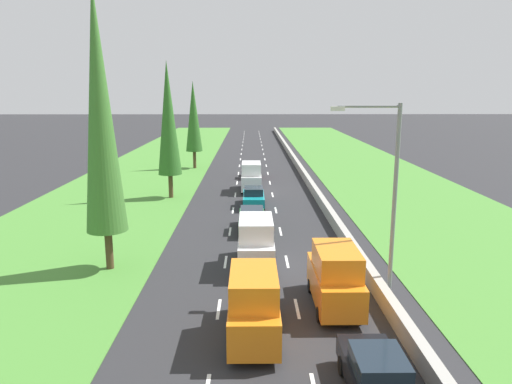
% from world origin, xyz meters
% --- Properties ---
extents(ground_plane, '(300.00, 300.00, 0.00)m').
position_xyz_m(ground_plane, '(0.00, 60.00, 0.00)').
color(ground_plane, '#28282B').
rests_on(ground_plane, ground).
extents(grass_verge_left, '(14.00, 140.00, 0.04)m').
position_xyz_m(grass_verge_left, '(-12.65, 60.00, 0.02)').
color(grass_verge_left, '#478433').
rests_on(grass_verge_left, ground).
extents(grass_verge_right, '(14.00, 140.00, 0.04)m').
position_xyz_m(grass_verge_right, '(14.35, 60.00, 0.02)').
color(grass_verge_right, '#478433').
rests_on(grass_verge_right, ground).
extents(median_barrier, '(0.44, 120.00, 0.85)m').
position_xyz_m(median_barrier, '(5.70, 60.00, 0.42)').
color(median_barrier, '#9E9B93').
rests_on(median_barrier, ground).
extents(lane_markings, '(3.64, 116.00, 0.01)m').
position_xyz_m(lane_markings, '(0.00, 60.00, 0.01)').
color(lane_markings, white).
rests_on(lane_markings, ground).
extents(orange_van_centre_lane, '(1.96, 4.90, 2.82)m').
position_xyz_m(orange_van_centre_lane, '(-0.21, 18.47, 1.40)').
color(orange_van_centre_lane, orange).
rests_on(orange_van_centre_lane, ground).
extents(white_van_centre_lane, '(1.96, 4.90, 2.82)m').
position_xyz_m(white_van_centre_lane, '(-0.03, 26.26, 1.40)').
color(white_van_centre_lane, white).
rests_on(white_van_centre_lane, ground).
extents(green_sedan_centre_lane, '(1.82, 4.50, 1.64)m').
position_xyz_m(green_sedan_centre_lane, '(-0.23, 33.27, 0.81)').
color(green_sedan_centre_lane, '#237A33').
rests_on(green_sedan_centre_lane, ground).
extents(black_sedan_right_lane, '(1.82, 4.50, 1.64)m').
position_xyz_m(black_sedan_right_lane, '(3.61, 14.54, 0.81)').
color(black_sedan_right_lane, black).
rests_on(black_sedan_right_lane, ground).
extents(teal_sedan_centre_lane, '(1.82, 4.50, 1.64)m').
position_xyz_m(teal_sedan_centre_lane, '(-0.06, 40.47, 0.81)').
color(teal_sedan_centre_lane, teal).
rests_on(teal_sedan_centre_lane, ground).
extents(white_van_centre_lane_sixth, '(1.96, 4.90, 2.82)m').
position_xyz_m(white_van_centre_lane_sixth, '(-0.24, 46.80, 1.40)').
color(white_van_centre_lane_sixth, white).
rests_on(white_van_centre_lane_sixth, ground).
extents(orange_van_right_lane, '(1.96, 4.90, 2.82)m').
position_xyz_m(orange_van_right_lane, '(3.44, 21.20, 1.40)').
color(orange_van_right_lane, orange).
rests_on(orange_van_right_lane, ground).
extents(maroon_hatchback_centre_lane, '(1.74, 3.90, 1.72)m').
position_xyz_m(maroon_hatchback_centre_lane, '(-0.07, 54.26, 0.84)').
color(maroon_hatchback_centre_lane, maroon).
rests_on(maroon_hatchback_centre_lane, ground).
extents(poplar_tree_second, '(2.17, 2.17, 14.95)m').
position_xyz_m(poplar_tree_second, '(-8.00, 26.01, 8.53)').
color(poplar_tree_second, '#4C3823').
rests_on(poplar_tree_second, ground).
extents(poplar_tree_third, '(2.11, 2.11, 12.23)m').
position_xyz_m(poplar_tree_third, '(-7.57, 43.83, 7.17)').
color(poplar_tree_third, '#4C3823').
rests_on(poplar_tree_third, ground).
extents(poplar_tree_fourth, '(2.07, 2.07, 10.83)m').
position_xyz_m(poplar_tree_fourth, '(-7.37, 60.96, 6.46)').
color(poplar_tree_fourth, '#4C3823').
rests_on(poplar_tree_fourth, ground).
extents(street_light_mast, '(3.20, 0.28, 9.00)m').
position_xyz_m(street_light_mast, '(6.03, 22.79, 5.23)').
color(street_light_mast, gray).
rests_on(street_light_mast, ground).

